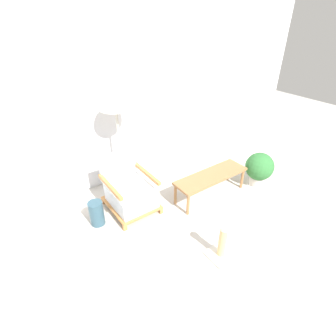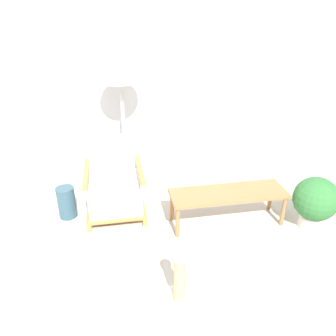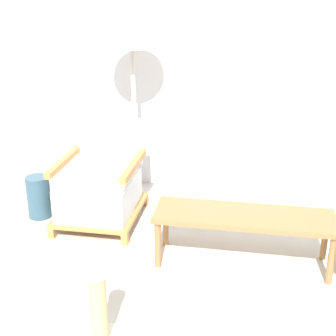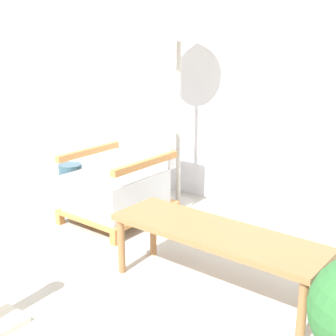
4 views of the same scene
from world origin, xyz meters
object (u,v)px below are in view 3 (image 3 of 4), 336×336
Objects in this scene: coffee_table at (244,220)px; vase at (39,197)px; floor_lamp at (132,37)px; scratching_post at (99,322)px; armchair at (101,187)px.

coffee_table is 1.75m from vase.
scratching_post is at bearing -81.81° from floor_lamp.
armchair reaches higher than coffee_table.
coffee_table is at bearing -14.06° from vase.
armchair is 0.54m from vase.
scratching_post is (-0.72, -0.96, -0.18)m from coffee_table.
armchair is 2.20× the size of vase.
scratching_post is (0.97, -1.38, -0.02)m from vase.
floor_lamp is 4.56× the size of vase.
vase is (-0.53, -0.05, -0.11)m from armchair.
vase is (-1.69, 0.42, -0.16)m from coffee_table.
armchair is at bearing 157.93° from coffee_table.
vase is at bearing -174.97° from armchair.
armchair is at bearing -107.03° from floor_lamp.
armchair is 1.65× the size of scratching_post.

